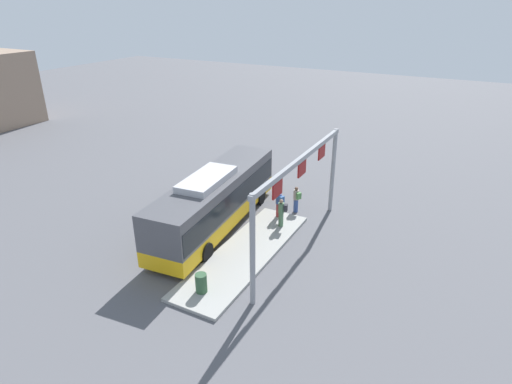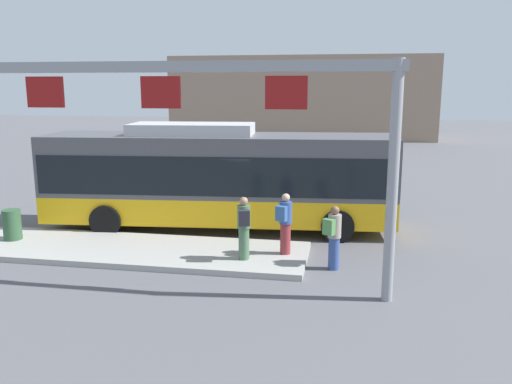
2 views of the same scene
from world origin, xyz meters
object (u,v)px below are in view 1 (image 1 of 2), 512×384
person_boarding (279,203)px  person_waiting_mid (296,199)px  person_waiting_near (282,212)px  trash_bin (201,283)px  bus_main (215,198)px

person_boarding → person_waiting_mid: size_ratio=1.00×
person_waiting_near → person_boarding: bearing=-71.7°
trash_bin → person_waiting_mid: bearing=-3.1°
person_waiting_mid → person_boarding: bearing=98.5°
bus_main → person_boarding: (2.53, -2.77, -0.76)m
bus_main → person_boarding: bearing=-52.8°
bus_main → person_boarding: size_ratio=6.82×
bus_main → person_boarding: 3.83m
bus_main → person_waiting_mid: bearing=-46.1°
person_waiting_near → trash_bin: person_waiting_near is taller
person_boarding → trash_bin: bearing=109.5°
person_boarding → person_waiting_near: 1.18m
person_waiting_mid → trash_bin: bearing=118.3°
trash_bin → person_boarding: bearing=0.3°
person_waiting_near → trash_bin: size_ratio=1.86×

